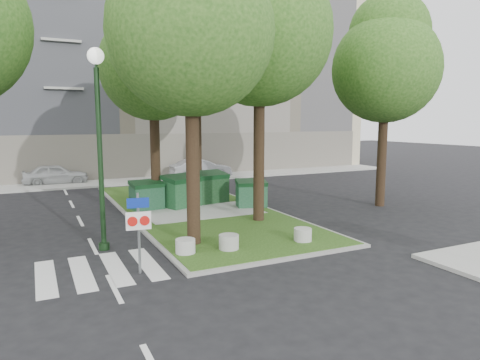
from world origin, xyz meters
TOP-DOWN VIEW (x-y plane):
  - ground at (0.00, 0.00)m, footprint 120.00×120.00m
  - median_island at (0.50, 8.00)m, footprint 6.00×16.00m
  - median_kerb at (0.50, 8.00)m, footprint 6.30×16.30m
  - building_sidewalk at (0.00, 18.50)m, footprint 42.00×3.00m
  - zebra_crossing at (-3.75, 1.50)m, footprint 5.00×3.00m
  - apartment_building at (0.00, 26.00)m, footprint 41.00×12.00m
  - tree_median_near_left at (-1.41, 2.56)m, footprint 5.20×5.20m
  - tree_median_near_right at (2.09, 4.56)m, footprint 5.60×5.60m
  - tree_median_mid at (-0.91, 9.06)m, footprint 4.80×4.80m
  - tree_median_far at (2.29, 12.06)m, footprint 5.80×5.80m
  - tree_street_right at (9.09, 5.06)m, footprint 5.00×5.00m
  - dumpster_a at (-1.54, 8.61)m, footprint 1.53×1.16m
  - dumpster_b at (0.06, 8.45)m, footprint 1.93×1.65m
  - dumpster_c at (1.66, 8.93)m, footprint 1.83×1.42m
  - dumpster_d at (3.00, 7.06)m, footprint 1.60×1.32m
  - bollard_left at (-2.10, 1.60)m, footprint 0.60×0.60m
  - bollard_right at (1.87, 1.15)m, footprint 0.59×0.59m
  - bollard_mid at (-0.74, 1.40)m, footprint 0.63×0.63m
  - litter_bin at (1.93, 10.79)m, footprint 0.36×0.36m
  - street_lamp at (-4.22, 3.44)m, footprint 0.50×0.50m
  - traffic_sign_pole at (-3.67, 0.78)m, footprint 0.66×0.13m
  - car_white at (-4.82, 19.50)m, footprint 4.04×1.80m
  - car_silver at (4.69, 18.15)m, footprint 4.36×1.63m

SIDE VIEW (x-z plane):
  - ground at x=0.00m, z-range 0.00..0.00m
  - zebra_crossing at x=-3.75m, z-range 0.00..0.01m
  - median_kerb at x=0.50m, z-range 0.00..0.10m
  - median_island at x=0.50m, z-range 0.00..0.12m
  - building_sidewalk at x=0.00m, z-range 0.00..0.12m
  - bollard_right at x=1.87m, z-range 0.12..0.54m
  - bollard_left at x=-2.10m, z-range 0.12..0.55m
  - bollard_mid at x=-0.74m, z-range 0.12..0.57m
  - litter_bin at x=1.93m, z-range 0.12..0.74m
  - car_white at x=-4.82m, z-range 0.00..1.35m
  - car_silver at x=4.69m, z-range 0.00..1.42m
  - dumpster_d at x=3.00m, z-range 0.09..1.39m
  - dumpster_a at x=-1.54m, z-range 0.09..1.41m
  - dumpster_b at x=0.06m, z-range 0.09..1.61m
  - dumpster_c at x=1.66m, z-range 0.09..1.64m
  - traffic_sign_pole at x=-3.67m, z-range 0.31..2.53m
  - street_lamp at x=-4.22m, z-range 0.81..7.12m
  - tree_median_mid at x=-0.91m, z-range 1.98..11.97m
  - tree_street_right at x=9.09m, z-range 1.95..12.02m
  - tree_median_near_left at x=-1.41m, z-range 2.05..12.58m
  - tree_median_near_right at x=2.09m, z-range 2.26..13.72m
  - apartment_building at x=0.00m, z-range 0.00..16.00m
  - tree_median_far at x=2.29m, z-range 2.36..14.28m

